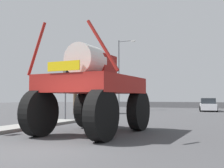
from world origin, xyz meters
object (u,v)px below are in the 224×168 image
(bare_tree_left, at_px, (75,71))
(streetlight_far_left, at_px, (120,71))
(sedan_ahead, at_px, (208,105))
(traffic_signal_near_left, at_px, (67,78))
(traffic_signal_far_left, at_px, (139,87))
(oversize_sprayer, at_px, (93,89))

(bare_tree_left, bearing_deg, streetlight_far_left, 76.43)
(sedan_ahead, bearing_deg, traffic_signal_near_left, 146.21)
(traffic_signal_near_left, relative_size, traffic_signal_far_left, 0.99)
(traffic_signal_far_left, bearing_deg, streetlight_far_left, -110.94)
(traffic_signal_near_left, distance_m, bare_tree_left, 7.70)
(oversize_sprayer, distance_m, sedan_ahead, 22.64)
(oversize_sprayer, bearing_deg, traffic_signal_near_left, 44.53)
(bare_tree_left, bearing_deg, sedan_ahead, 39.57)
(traffic_signal_far_left, xyz_separation_m, bare_tree_left, (-3.10, -10.86, 1.28))
(sedan_ahead, relative_size, traffic_signal_near_left, 1.05)
(streetlight_far_left, bearing_deg, sedan_ahead, 12.96)
(sedan_ahead, distance_m, streetlight_far_left, 11.10)
(traffic_signal_near_left, relative_size, bare_tree_left, 0.75)
(traffic_signal_far_left, distance_m, streetlight_far_left, 4.07)
(sedan_ahead, height_order, traffic_signal_near_left, traffic_signal_near_left)
(sedan_ahead, relative_size, bare_tree_left, 0.79)
(oversize_sprayer, bearing_deg, streetlight_far_left, 21.41)
(oversize_sprayer, distance_m, streetlight_far_left, 21.40)
(streetlight_far_left, xyz_separation_m, bare_tree_left, (-1.81, -7.48, -0.59))
(traffic_signal_far_left, bearing_deg, oversize_sprayer, -76.69)
(traffic_signal_near_left, distance_m, traffic_signal_far_left, 17.63)
(sedan_ahead, relative_size, streetlight_far_left, 0.49)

